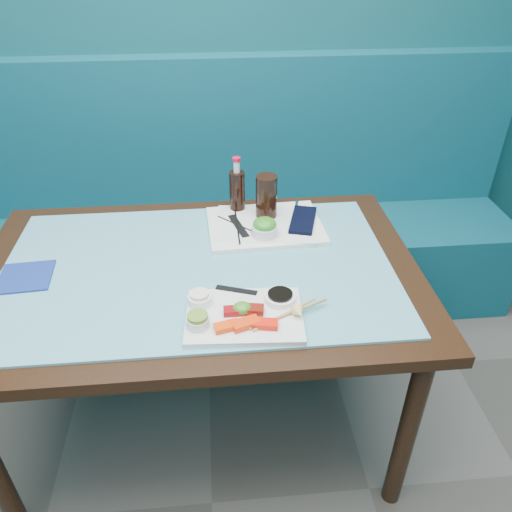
{
  "coord_description": "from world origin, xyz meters",
  "views": [
    {
      "loc": [
        0.06,
        0.16,
        1.67
      ],
      "look_at": [
        0.18,
        1.43,
        0.8
      ],
      "focal_mm": 35.0,
      "sensor_mm": 36.0,
      "label": 1
    }
  ],
  "objects": [
    {
      "name": "cola_bottle_neck",
      "position": [
        0.15,
        1.79,
        0.94
      ],
      "size": [
        0.02,
        0.02,
        0.04
      ],
      "primitive_type": "cylinder",
      "rotation": [
        0.0,
        0.0,
        0.1
      ],
      "color": "silver",
      "rests_on": "cola_bottle_body"
    },
    {
      "name": "fork",
      "position": [
        0.37,
        1.78,
        0.78
      ],
      "size": [
        0.03,
        0.09,
        0.01
      ],
      "primitive_type": "cylinder",
      "rotation": [
        1.57,
        0.0,
        -0.2
      ],
      "color": "silver",
      "rests_on": "serving_tray"
    },
    {
      "name": "ramekin_wasabi",
      "position": [
        0.0,
        1.16,
        0.79
      ],
      "size": [
        0.08,
        0.08,
        0.03
      ],
      "primitive_type": "cylinder",
      "rotation": [
        0.0,
        0.0,
        -0.33
      ],
      "color": "white",
      "rests_on": "sashimi_plate"
    },
    {
      "name": "sashimi_plate",
      "position": [
        0.13,
        1.19,
        0.77
      ],
      "size": [
        0.33,
        0.25,
        0.02
      ],
      "primitive_type": "cube",
      "rotation": [
        0.0,
        0.0,
        -0.06
      ],
      "color": "white",
      "rests_on": "glass_top"
    },
    {
      "name": "tuna_left",
      "position": [
        0.1,
        1.2,
        0.78
      ],
      "size": [
        0.05,
        0.03,
        0.02
      ],
      "primitive_type": "cube",
      "rotation": [
        0.0,
        0.0,
        -0.01
      ],
      "color": "maroon",
      "rests_on": "sashimi_plate"
    },
    {
      "name": "ramekin_ginger",
      "position": [
        0.01,
        1.25,
        0.79
      ],
      "size": [
        0.08,
        0.08,
        0.03
      ],
      "primitive_type": "cylinder",
      "rotation": [
        0.0,
        0.0,
        -0.29
      ],
      "color": "white",
      "rests_on": "sashimi_plate"
    },
    {
      "name": "dining_table",
      "position": [
        0.0,
        1.45,
        0.67
      ],
      "size": [
        1.4,
        0.9,
        0.75
      ],
      "color": "black",
      "rests_on": "ground"
    },
    {
      "name": "black_chopstick_a",
      "position": [
        0.14,
        1.66,
        0.78
      ],
      "size": [
        0.01,
        0.24,
        0.01
      ],
      "primitive_type": "cylinder",
      "rotation": [
        1.57,
        0.0,
        0.01
      ],
      "color": "black",
      "rests_on": "serving_tray"
    },
    {
      "name": "cola_bottle_cap",
      "position": [
        0.15,
        1.79,
        0.97
      ],
      "size": [
        0.03,
        0.03,
        0.01
      ],
      "primitive_type": "cylinder",
      "rotation": [
        0.0,
        0.0,
        -0.11
      ],
      "color": "red",
      "rests_on": "cola_bottle_neck"
    },
    {
      "name": "wasabi_fill",
      "position": [
        0.0,
        1.16,
        0.81
      ],
      "size": [
        0.07,
        0.07,
        0.01
      ],
      "primitive_type": "cylinder",
      "rotation": [
        0.0,
        0.0,
        -0.29
      ],
      "color": "olive",
      "rests_on": "ramekin_wasabi"
    },
    {
      "name": "blue_napkin",
      "position": [
        -0.52,
        1.44,
        0.76
      ],
      "size": [
        0.17,
        0.17,
        0.01
      ],
      "primitive_type": "cube",
      "rotation": [
        0.0,
        0.0,
        0.08
      ],
      "color": "navy",
      "rests_on": "glass_top"
    },
    {
      "name": "booth_bench",
      "position": [
        0.0,
        2.29,
        0.37
      ],
      "size": [
        3.0,
        0.56,
        1.17
      ],
      "color": "#0E4E5E",
      "rests_on": "ground"
    },
    {
      "name": "glass_top",
      "position": [
        0.0,
        1.45,
        0.75
      ],
      "size": [
        1.22,
        0.76,
        0.01
      ],
      "primitive_type": "cube",
      "color": "#5DA8BB",
      "rests_on": "dining_table"
    },
    {
      "name": "ginger_fill",
      "position": [
        0.01,
        1.25,
        0.81
      ],
      "size": [
        0.07,
        0.07,
        0.01
      ],
      "primitive_type": "cylinder",
      "rotation": [
        0.0,
        0.0,
        0.25
      ],
      "color": "#FFE6D1",
      "rests_on": "ramekin_ginger"
    },
    {
      "name": "wooden_chopstick_b",
      "position": [
        0.25,
        1.18,
        0.78
      ],
      "size": [
        0.23,
        0.11,
        0.01
      ],
      "primitive_type": "cylinder",
      "rotation": [
        1.57,
        0.0,
        -1.15
      ],
      "color": "#998148",
      "rests_on": "sashimi_plate"
    },
    {
      "name": "cola_glass",
      "position": [
        0.25,
        1.73,
        0.85
      ],
      "size": [
        0.09,
        0.09,
        0.16
      ],
      "primitive_type": "cylinder",
      "rotation": [
        0.0,
        0.0,
        0.17
      ],
      "color": "black",
      "rests_on": "serving_tray"
    },
    {
      "name": "tuna_right",
      "position": [
        0.15,
        1.2,
        0.78
      ],
      "size": [
        0.06,
        0.04,
        0.02
      ],
      "primitive_type": "cube",
      "rotation": [
        0.0,
        0.0,
        -0.17
      ],
      "color": "maroon",
      "rests_on": "sashimi_plate"
    },
    {
      "name": "wooden_chopstick_a",
      "position": [
        0.24,
        1.18,
        0.78
      ],
      "size": [
        0.19,
        0.12,
        0.01
      ],
      "primitive_type": "cylinder",
      "rotation": [
        1.57,
        0.0,
        -1.01
      ],
      "color": "tan",
      "rests_on": "sashimi_plate"
    },
    {
      "name": "black_chopstick_b",
      "position": [
        0.15,
        1.66,
        0.78
      ],
      "size": [
        0.15,
        0.15,
        0.01
      ],
      "primitive_type": "cylinder",
      "rotation": [
        1.57,
        0.0,
        0.78
      ],
      "color": "black",
      "rests_on": "serving_tray"
    },
    {
      "name": "salmon_mid",
      "position": [
        0.13,
        1.14,
        0.78
      ],
      "size": [
        0.08,
        0.06,
        0.02
      ],
      "primitive_type": "cube",
      "rotation": [
        0.0,
        0.0,
        0.33
      ],
      "color": "#FF360A",
      "rests_on": "sashimi_plate"
    },
    {
      "name": "soy_dish",
      "position": [
        0.23,
        1.24,
        0.78
      ],
      "size": [
        0.11,
        0.11,
        0.02
      ],
      "primitive_type": "cylinder",
      "rotation": [
        0.0,
        0.0,
        0.21
      ],
      "color": "white",
      "rests_on": "sashimi_plate"
    },
    {
      "name": "salmon_left",
      "position": [
        0.08,
        1.14,
        0.78
      ],
      "size": [
        0.07,
        0.05,
        0.02
      ],
      "primitive_type": "cube",
      "rotation": [
        0.0,
        0.0,
        0.25
      ],
      "color": "#FF430A",
      "rests_on": "sashimi_plate"
    },
    {
      "name": "soy_fill",
      "position": [
        0.23,
        1.24,
        0.8
      ],
      "size": [
        0.07,
        0.07,
        0.01
      ],
      "primitive_type": "cylinder",
      "rotation": [
        0.0,
        0.0,
        0.02
      ],
      "color": "black",
      "rests_on": "soy_dish"
    },
    {
      "name": "serving_tray",
      "position": [
        0.24,
        1.67,
        0.77
      ],
      "size": [
        0.41,
        0.32,
        0.01
      ],
      "primitive_type": "cube",
      "rotation": [
        0.0,
        0.0,
        0.05
      ],
      "color": "white",
      "rests_on": "glass_top"
    },
    {
      "name": "tray_sleeve",
      "position": [
        0.14,
        1.66,
        0.78
      ],
      "size": [
        0.07,
        0.16,
        0.0
      ],
      "primitive_type": "cube",
      "rotation": [
        0.0,
        0.0,
        0.27
      ],
      "color": "black",
      "rests_on": "serving_tray"
    },
    {
      "name": "paper_placemat",
      "position": [
        0.24,
        1.67,
        0.77
      ],
      "size": [
        0.39,
        0.3,
        0.0
      ],
      "primitive_type": "cube",
      "rotation": [
        0.0,
        0.0,
        -0.14
      ],
      "color": "white",
      "rests_on": "serving_tray"
    },
    {
      "name": "navy_pouch",
      "position": [
        0.37,
        1.67,
        0.78
      ],
      "size": [
        0.13,
        0.2,
        0.01
      ],
      "primitive_type": "cube",
      "rotation": [
        0.0,
        0.0,
        -0.28
      ],
      "color": "black",
      "rests_on": "serving_tray"
    },
    {
      "name": "chopstick_sleeve",
      "position": [
        0.11,
        1.3,
        0.78
      ],
      "size": [
        0.12,
        0.06,
        0.0
      ],
      "primitive_type": "cube",
      "rotation": [
        0.0,
        0.0,
        -0.34
      ],
      "color": "black",
      "rests_on": "sashimi_plate"
    },
    {
      "name": "lemon_wedge",
      "position": [
        0.27,
        1.16,
        0.79
      ],
      "size": [
        0.04,
        0.04,
        0.04
      ],
      "primitive_type": "cone",
      "rotation": [
        1.57,
        0.0,
        0.25
      ],
      "color": "#FFE278",
      "rests_on": "sashimi_plate"
    },
    {
      "name": "seaweed_garnish",
      "position": [
        0.12,
        1.2,
        0.79
      ],
      "size": [
        0.06,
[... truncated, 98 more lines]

